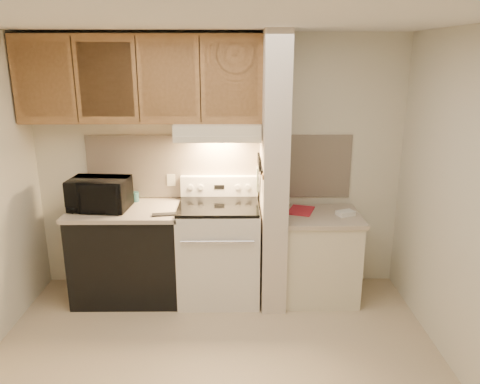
{
  "coord_description": "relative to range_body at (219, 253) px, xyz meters",
  "views": [
    {
      "loc": [
        0.16,
        -3.01,
        2.3
      ],
      "look_at": [
        0.2,
        0.75,
        1.19
      ],
      "focal_mm": 35.0,
      "sensor_mm": 36.0,
      "label": 1
    }
  ],
  "objects": [
    {
      "name": "floor",
      "position": [
        0.0,
        -1.16,
        -0.46
      ],
      "size": [
        3.6,
        3.6,
        0.0
      ],
      "primitive_type": "plane",
      "color": "#C6B190",
      "rests_on": "ground"
    },
    {
      "name": "ceiling",
      "position": [
        0.0,
        -1.16,
        2.04
      ],
      "size": [
        3.6,
        3.6,
        0.0
      ],
      "primitive_type": "plane",
      "rotation": [
        3.14,
        0.0,
        0.0
      ],
      "color": "white",
      "rests_on": "wall_back"
    },
    {
      "name": "wall_back",
      "position": [
        0.0,
        0.34,
        0.79
      ],
      "size": [
        3.6,
        2.5,
        0.02
      ],
      "primitive_type": "cube",
      "rotation": [
        1.57,
        0.0,
        0.0
      ],
      "color": "beige",
      "rests_on": "floor"
    },
    {
      "name": "wall_right",
      "position": [
        1.8,
        -1.16,
        0.79
      ],
      "size": [
        0.02,
        3.0,
        2.5
      ],
      "primitive_type": "cube",
      "color": "beige",
      "rests_on": "floor"
    },
    {
      "name": "backsplash",
      "position": [
        0.0,
        0.33,
        0.78
      ],
      "size": [
        2.6,
        0.02,
        0.63
      ],
      "primitive_type": "cube",
      "color": "beige",
      "rests_on": "wall_back"
    },
    {
      "name": "range_body",
      "position": [
        0.0,
        0.0,
        0.0
      ],
      "size": [
        0.76,
        0.65,
        0.92
      ],
      "primitive_type": "cube",
      "color": "silver",
      "rests_on": "floor"
    },
    {
      "name": "oven_window",
      "position": [
        0.0,
        -0.32,
        0.04
      ],
      "size": [
        0.5,
        0.01,
        0.3
      ],
      "primitive_type": "cube",
      "color": "black",
      "rests_on": "range_body"
    },
    {
      "name": "oven_handle",
      "position": [
        0.0,
        -0.35,
        0.26
      ],
      "size": [
        0.65,
        0.02,
        0.02
      ],
      "primitive_type": "cylinder",
      "rotation": [
        0.0,
        1.57,
        0.0
      ],
      "color": "silver",
      "rests_on": "range_body"
    },
    {
      "name": "cooktop",
      "position": [
        0.0,
        0.0,
        0.48
      ],
      "size": [
        0.74,
        0.64,
        0.03
      ],
      "primitive_type": "cube",
      "color": "black",
      "rests_on": "range_body"
    },
    {
      "name": "range_backguard",
      "position": [
        0.0,
        0.28,
        0.59
      ],
      "size": [
        0.76,
        0.08,
        0.2
      ],
      "primitive_type": "cube",
      "color": "silver",
      "rests_on": "range_body"
    },
    {
      "name": "range_display",
      "position": [
        0.0,
        0.24,
        0.59
      ],
      "size": [
        0.1,
        0.01,
        0.04
      ],
      "primitive_type": "cube",
      "color": "black",
      "rests_on": "range_backguard"
    },
    {
      "name": "range_knob_left_outer",
      "position": [
        -0.28,
        0.24,
        0.59
      ],
      "size": [
        0.05,
        0.02,
        0.05
      ],
      "primitive_type": "cylinder",
      "rotation": [
        1.57,
        0.0,
        0.0
      ],
      "color": "silver",
      "rests_on": "range_backguard"
    },
    {
      "name": "range_knob_left_inner",
      "position": [
        -0.18,
        0.24,
        0.59
      ],
      "size": [
        0.05,
        0.02,
        0.05
      ],
      "primitive_type": "cylinder",
      "rotation": [
        1.57,
        0.0,
        0.0
      ],
      "color": "silver",
      "rests_on": "range_backguard"
    },
    {
      "name": "range_knob_right_inner",
      "position": [
        0.18,
        0.24,
        0.59
      ],
      "size": [
        0.05,
        0.02,
        0.05
      ],
      "primitive_type": "cylinder",
      "rotation": [
        1.57,
        0.0,
        0.0
      ],
      "color": "silver",
      "rests_on": "range_backguard"
    },
    {
      "name": "range_knob_right_outer",
      "position": [
        0.28,
        0.24,
        0.59
      ],
      "size": [
        0.05,
        0.02,
        0.05
      ],
      "primitive_type": "cylinder",
      "rotation": [
        1.57,
        0.0,
        0.0
      ],
      "color": "silver",
      "rests_on": "range_backguard"
    },
    {
      "name": "dishwasher_front",
      "position": [
        -0.88,
        0.01,
        -0.03
      ],
      "size": [
        1.0,
        0.63,
        0.87
      ],
      "primitive_type": "cube",
      "color": "black",
      "rests_on": "floor"
    },
    {
      "name": "left_countertop",
      "position": [
        -0.88,
        0.01,
        0.43
      ],
      "size": [
        1.04,
        0.67,
        0.04
      ],
      "primitive_type": "cube",
      "color": "#B6A793",
      "rests_on": "dishwasher_front"
    },
    {
      "name": "spoon_rest",
      "position": [
        -0.48,
        -0.19,
        0.46
      ],
      "size": [
        0.23,
        0.1,
        0.01
      ],
      "primitive_type": "cube",
      "rotation": [
        0.0,
        0.0,
        0.16
      ],
      "color": "black",
      "rests_on": "left_countertop"
    },
    {
      "name": "teal_jar",
      "position": [
        -0.83,
        0.23,
        0.5
      ],
      "size": [
        0.1,
        0.1,
        0.09
      ],
      "primitive_type": "cylinder",
      "rotation": [
        0.0,
        0.0,
        0.19
      ],
      "color": "#2B5E61",
      "rests_on": "left_countertop"
    },
    {
      "name": "outlet",
      "position": [
        -0.48,
        0.32,
        0.64
      ],
      "size": [
        0.08,
        0.01,
        0.12
      ],
      "primitive_type": "cube",
      "color": "beige",
      "rests_on": "backsplash"
    },
    {
      "name": "microwave",
      "position": [
        -1.1,
        -0.01,
        0.6
      ],
      "size": [
        0.56,
        0.41,
        0.29
      ],
      "primitive_type": "imported",
      "rotation": [
        0.0,
        0.0,
        -0.09
      ],
      "color": "black",
      "rests_on": "left_countertop"
    },
    {
      "name": "partition_pillar",
      "position": [
        0.51,
        -0.01,
        0.79
      ],
      "size": [
        0.22,
        0.7,
        2.5
      ],
      "primitive_type": "cube",
      "color": "beige",
      "rests_on": "floor"
    },
    {
      "name": "pillar_trim",
      "position": [
        0.39,
        -0.01,
        0.84
      ],
      "size": [
        0.01,
        0.7,
        0.04
      ],
      "primitive_type": "cube",
      "color": "#9A6B3D",
      "rests_on": "partition_pillar"
    },
    {
      "name": "knife_strip",
      "position": [
        0.39,
        -0.06,
        0.86
      ],
      "size": [
        0.02,
        0.42,
        0.04
      ],
      "primitive_type": "cube",
      "color": "black",
      "rests_on": "partition_pillar"
    },
    {
      "name": "knife_blade_a",
      "position": [
        0.38,
        -0.23,
        0.76
      ],
      "size": [
        0.01,
        0.03,
        0.16
      ],
      "primitive_type": "cube",
      "color": "silver",
      "rests_on": "knife_strip"
    },
    {
      "name": "knife_handle_a",
      "position": [
        0.38,
        -0.22,
        0.91
      ],
      "size": [
        0.02,
        0.02,
        0.1
      ],
      "primitive_type": "cylinder",
      "color": "black",
      "rests_on": "knife_strip"
    },
    {
      "name": "knife_blade_b",
      "position": [
        0.38,
        -0.13,
        0.75
      ],
      "size": [
        0.01,
        0.04,
        0.18
      ],
      "primitive_type": "cube",
      "color": "silver",
      "rests_on": "knife_strip"
    },
    {
      "name": "knife_handle_b",
      "position": [
        0.38,
        -0.12,
        0.91
      ],
      "size": [
        0.02,
        0.02,
        0.1
      ],
      "primitive_type": "cylinder",
      "color": "black",
      "rests_on": "knife_strip"
    },
    {
      "name": "knife_blade_c",
      "position": [
        0.38,
        -0.06,
        0.74
      ],
      "size": [
        0.01,
        0.04,
        0.2
      ],
      "primitive_type": "cube",
      "color": "silver",
      "rests_on": "knife_strip"
    },
    {
      "name": "knife_handle_c",
      "position": [
        0.38,
        -0.06,
        0.91
      ],
      "size": [
        0.02,
        0.02,
        0.1
      ],
      "primitive_type": "cylinder",
      "color": "black",
      "rests_on": "knife_strip"
    },
    {
      "name": "knife_blade_d",
      "position": [
        0.38,
        0.02,
        0.76
      ],
      "size": [
        0.01,
        0.04,
        0.16
      ],
      "primitive_type": "cube",
      "color": "silver",
      "rests_on": "knife_strip"
    },
    {
      "name": "knife_handle_d",
      "position": [
        0.38,
        0.04,
        0.91
      ],
      "size": [
        0.02,
        0.02,
        0.1
      ],
      "primitive_type": "cylinder",
      "color": "black",
      "rests_on": "knife_strip"
    },
    {
      "name": "knife_blade_e",
      "position": [
        0.38,
        0.11,
        0.75
      ],
      "size": [
        0.01,
        0.04,
        0.18
      ],
      "primitive_type": "cube",
      "color": "silver",
      "rests_on": "knife_strip"
    },
    {
      "name": "knife_handle_e",
      "position": [
        0.38,
        0.12,
        0.91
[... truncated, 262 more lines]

